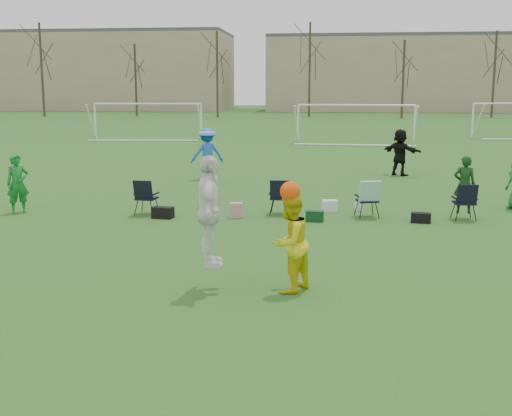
# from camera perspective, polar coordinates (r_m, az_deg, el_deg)

# --- Properties ---
(ground) EXTENTS (260.00, 260.00, 0.00)m
(ground) POSITION_cam_1_polar(r_m,az_deg,el_deg) (10.07, -6.59, -9.19)
(ground) COLOR #26581B
(ground) RESTS_ON ground
(fielder_green_near) EXTENTS (0.71, 0.66, 1.64)m
(fielder_green_near) POSITION_cam_1_polar(r_m,az_deg,el_deg) (18.85, -20.42, 2.04)
(fielder_green_near) COLOR #157628
(fielder_green_near) RESTS_ON ground
(fielder_blue) EXTENTS (1.43, 1.14, 1.94)m
(fielder_blue) POSITION_cam_1_polar(r_m,az_deg,el_deg) (24.48, -4.36, 4.83)
(fielder_blue) COLOR blue
(fielder_blue) RESTS_ON ground
(fielder_black) EXTENTS (1.65, 1.53, 1.84)m
(fielder_black) POSITION_cam_1_polar(r_m,az_deg,el_deg) (26.10, 12.68, 4.85)
(fielder_black) COLOR black
(fielder_black) RESTS_ON ground
(center_contest) EXTENTS (2.15, 1.21, 2.71)m
(center_contest) POSITION_cam_1_polar(r_m,az_deg,el_deg) (10.73, -0.65, -1.60)
(center_contest) COLOR white
(center_contest) RESTS_ON ground
(sideline_setup) EXTENTS (9.15, 2.03, 1.68)m
(sideline_setup) POSITION_cam_1_polar(r_m,az_deg,el_deg) (17.33, 7.02, 0.91)
(sideline_setup) COLOR #103D15
(sideline_setup) RESTS_ON ground
(goal_left) EXTENTS (7.39, 0.76, 2.46)m
(goal_left) POSITION_cam_1_polar(r_m,az_deg,el_deg) (44.93, -9.59, 8.51)
(goal_left) COLOR white
(goal_left) RESTS_ON ground
(goal_mid) EXTENTS (7.40, 0.63, 2.46)m
(goal_mid) POSITION_cam_1_polar(r_m,az_deg,el_deg) (41.30, 8.86, 8.37)
(goal_mid) COLOR white
(goal_mid) RESTS_ON ground
(tree_line) EXTENTS (110.28, 3.28, 11.40)m
(tree_line) POSITION_cam_1_polar(r_m,az_deg,el_deg) (79.12, 4.92, 11.71)
(tree_line) COLOR #382B21
(tree_line) RESTS_ON ground
(building_row) EXTENTS (126.00, 16.00, 13.00)m
(building_row) POSITION_cam_1_polar(r_m,az_deg,el_deg) (105.37, 8.88, 11.81)
(building_row) COLOR tan
(building_row) RESTS_ON ground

